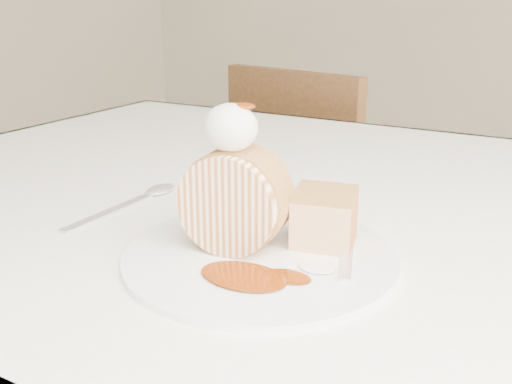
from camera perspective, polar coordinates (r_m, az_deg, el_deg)
The scene contains 10 objects.
table at distance 0.74m, azimuth 9.63°, elevation -7.44°, with size 1.40×0.90×0.75m.
chair_far at distance 1.52m, azimuth 5.72°, elevation -1.08°, with size 0.47×0.47×0.83m.
plate at distance 0.54m, azimuth 0.41°, elevation -6.36°, with size 0.26×0.26×0.01m, color white.
roulade_slice at distance 0.54m, azimuth -2.14°, elevation -0.83°, with size 0.10×0.10×0.05m, color #FCE0AF.
cake_chunk at distance 0.56m, azimuth 6.84°, elevation -2.88°, with size 0.06×0.05×0.05m, color #B07342.
whipped_cream at distance 0.51m, azimuth -2.57°, elevation 6.45°, with size 0.05×0.05×0.04m, color white.
caramel_drizzle at distance 0.51m, azimuth -1.39°, elevation 9.22°, with size 0.02×0.02×0.01m, color #6D2504.
caramel_pool at distance 0.49m, azimuth -1.27°, elevation -8.37°, with size 0.08×0.05×0.00m, color #6D2504, non-canonical shape.
fork at distance 0.54m, azimuth 9.12°, elevation -6.10°, with size 0.02×0.15×0.00m, color silver.
spoon at distance 0.67m, azimuth -14.44°, elevation -2.00°, with size 0.03×0.17×0.00m, color silver.
Camera 1 is at (0.21, -0.43, 0.98)m, focal length 40.00 mm.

